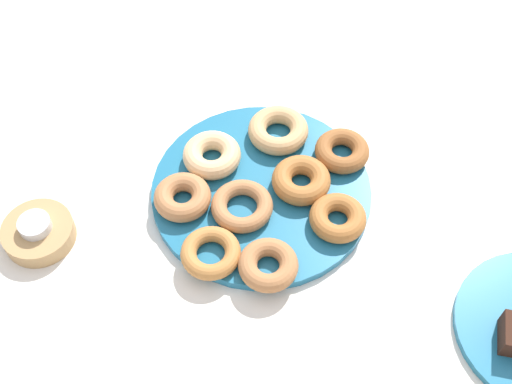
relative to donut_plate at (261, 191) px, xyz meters
name	(u,v)px	position (x,y,z in m)	size (l,w,h in m)	color
ground_plane	(261,194)	(0.00, 0.00, -0.01)	(2.40, 2.40, 0.00)	white
donut_plate	(261,191)	(0.00, 0.00, 0.00)	(0.32, 0.32, 0.01)	#1E6B93
donut_0	(212,155)	(0.08, -0.03, 0.02)	(0.09, 0.09, 0.03)	#EABC84
donut_1	(338,218)	(-0.12, 0.03, 0.02)	(0.08, 0.08, 0.03)	#AD6B33
donut_2	(301,180)	(-0.06, -0.02, 0.02)	(0.09, 0.09, 0.03)	#AD6B33
donut_3	(183,197)	(0.10, 0.05, 0.02)	(0.08, 0.08, 0.03)	#B27547
donut_4	(211,253)	(0.04, 0.13, 0.02)	(0.08, 0.08, 0.02)	#BC7A3D
donut_5	(242,206)	(0.02, 0.05, 0.02)	(0.09, 0.09, 0.02)	#B27547
donut_6	(280,131)	(0.00, -0.10, 0.02)	(0.09, 0.09, 0.03)	tan
donut_7	(268,265)	(-0.04, 0.13, 0.02)	(0.08, 0.08, 0.03)	#B27547
donut_8	(342,151)	(-0.10, -0.09, 0.02)	(0.08, 0.08, 0.03)	#995B2D
candle_holder	(39,233)	(0.28, 0.16, 0.01)	(0.10, 0.10, 0.03)	tan
tealight	(35,225)	(0.28, 0.16, 0.03)	(0.04, 0.04, 0.01)	silver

